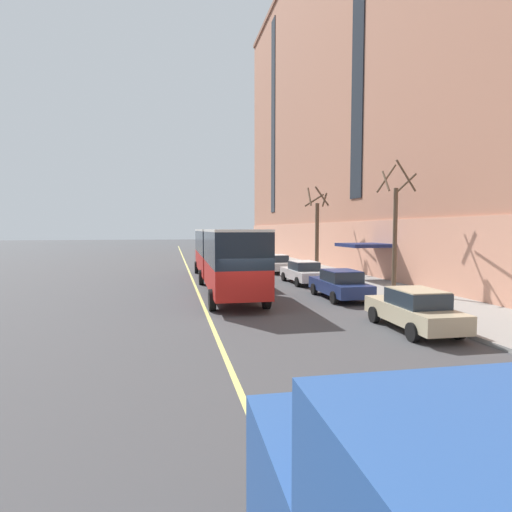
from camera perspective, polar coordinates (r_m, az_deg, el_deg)
name	(u,v)px	position (r m, az deg, el deg)	size (l,w,h in m)	color
ground_plane	(246,314)	(17.76, -1.43, -8.27)	(260.00, 260.00, 0.00)	#424244
sidewalk	(399,294)	(23.92, 19.73, -5.16)	(5.12, 160.00, 0.15)	gray
city_bus	(221,253)	(26.29, -5.00, 0.39)	(3.13, 19.27, 3.72)	red
parked_car_navy_1	(340,284)	(21.90, 11.89, -3.96)	(2.07, 4.74, 1.56)	navy
parked_car_champagne_2	(414,310)	(15.87, 21.63, -7.13)	(2.03, 4.52, 1.56)	#BCAD89
parked_car_darkgray_4	(253,256)	(44.44, -0.50, 0.05)	(2.13, 4.64, 1.56)	#4C4C51
parked_car_white_5	(276,264)	(34.30, 2.94, -1.08)	(1.99, 4.34, 1.56)	silver
parked_car_white_6	(303,272)	(27.59, 6.71, -2.30)	(2.06, 4.82, 1.56)	silver
parked_car_navy_7	(243,252)	(50.53, -1.91, 0.50)	(2.03, 4.34, 1.56)	navy
street_tree_mid_block	(395,228)	(23.88, 19.25, 3.83)	(1.88, 1.88, 7.35)	brown
street_tree_far_uptown	(317,229)	(34.99, 8.71, 3.86)	(1.78, 1.84, 7.21)	brown
lane_centerline	(202,303)	(20.47, -7.66, -6.67)	(0.16, 140.00, 0.01)	#E0D66B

